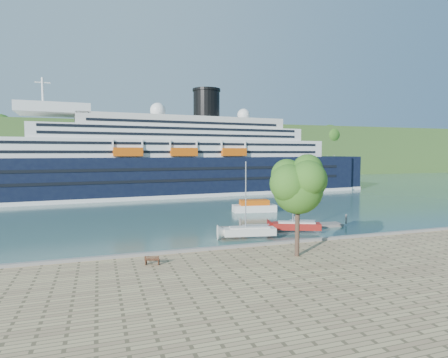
% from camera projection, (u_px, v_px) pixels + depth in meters
% --- Properties ---
extents(ground, '(400.00, 400.00, 0.00)m').
position_uv_depth(ground, '(301.00, 251.00, 41.47)').
color(ground, '#325953').
rests_on(ground, ground).
extents(far_hillside, '(400.00, 50.00, 24.00)m').
position_uv_depth(far_hillside, '(145.00, 150.00, 177.75)').
color(far_hillside, '#335622').
rests_on(far_hillside, ground).
extents(quay_coping, '(220.00, 0.50, 0.30)m').
position_uv_depth(quay_coping, '(302.00, 241.00, 41.21)').
color(quay_coping, slate).
rests_on(quay_coping, promenade).
extents(cruise_ship, '(124.54, 26.29, 27.76)m').
position_uv_depth(cruise_ship, '(158.00, 141.00, 94.49)').
color(cruise_ship, black).
rests_on(cruise_ship, ground).
extents(park_bench, '(1.46, 0.99, 0.87)m').
position_uv_depth(park_bench, '(152.00, 260.00, 32.90)').
color(park_bench, '#482614').
rests_on(park_bench, promenade).
extents(promenade_tree, '(6.32, 6.32, 10.47)m').
position_uv_depth(promenade_tree, '(298.00, 202.00, 35.32)').
color(promenade_tree, '#29651A').
rests_on(promenade_tree, promenade).
extents(floating_pontoon, '(18.57, 4.25, 0.41)m').
position_uv_depth(floating_pontoon, '(282.00, 227.00, 53.82)').
color(floating_pontoon, gray).
rests_on(floating_pontoon, ground).
extents(sailboat_white_near, '(7.46, 3.28, 9.32)m').
position_uv_depth(sailboat_white_near, '(250.00, 202.00, 46.73)').
color(sailboat_white_near, silver).
rests_on(sailboat_white_near, ground).
extents(sailboat_red, '(7.25, 4.56, 9.10)m').
position_uv_depth(sailboat_red, '(297.00, 200.00, 50.33)').
color(sailboat_red, maroon).
rests_on(sailboat_red, ground).
extents(tender_launch, '(8.34, 4.01, 2.21)m').
position_uv_depth(tender_launch, '(254.00, 206.00, 68.80)').
color(tender_launch, '#C54F0B').
rests_on(tender_launch, ground).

